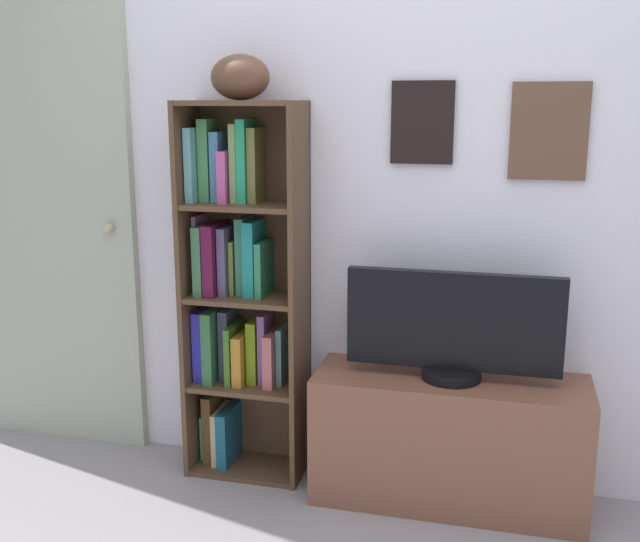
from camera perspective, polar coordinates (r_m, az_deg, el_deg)
back_wall at (r=2.88m, az=6.38°, el=7.13°), size 4.80×0.08×2.43m
bookshelf at (r=2.99m, az=-6.28°, el=-1.61°), size 0.47×0.25×1.50m
football at (r=2.86m, az=-6.15°, el=14.53°), size 0.30×0.25×0.17m
tv_stand at (r=2.92m, az=9.81°, el=-12.67°), size 1.01×0.35×0.50m
television at (r=2.76m, az=10.16°, el=-4.24°), size 0.78×0.22×0.40m
door at (r=3.41m, az=-20.02°, el=4.07°), size 0.80×0.09×2.05m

